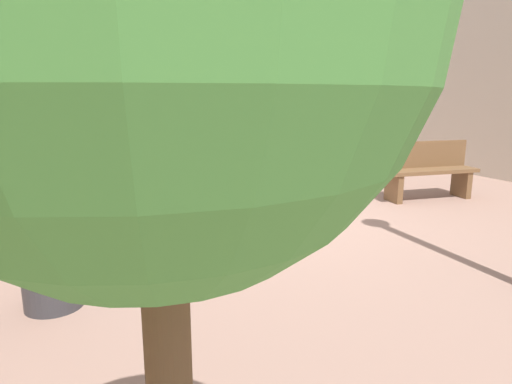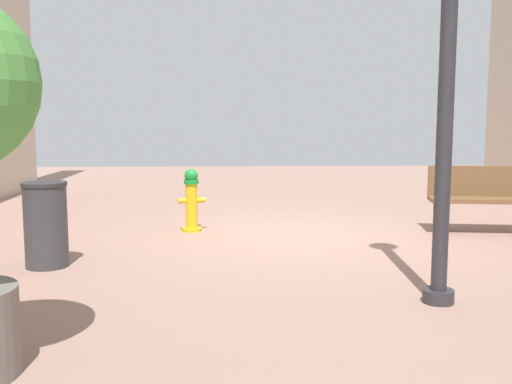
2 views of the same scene
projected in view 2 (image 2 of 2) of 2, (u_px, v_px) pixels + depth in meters
ground_plane at (291, 235)px, 8.46m from camera, size 23.40×23.40×0.00m
fire_hydrant at (191, 200)px, 8.71m from camera, size 0.40×0.37×0.91m
bench_near at (488, 198)px, 8.59m from camera, size 1.69×0.67×0.95m
trash_bin at (46, 225)px, 6.63m from camera, size 0.49×0.49×0.95m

